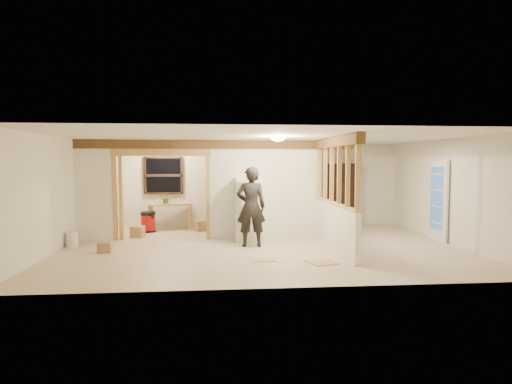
{
  "coord_description": "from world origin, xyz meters",
  "views": [
    {
      "loc": [
        -1.01,
        -9.66,
        1.94
      ],
      "look_at": [
        -0.1,
        0.4,
        1.23
      ],
      "focal_mm": 30.0,
      "sensor_mm": 36.0,
      "label": 1
    }
  ],
  "objects": [
    {
      "name": "partition_center",
      "position": [
        0.2,
        1.2,
        1.25
      ],
      "size": [
        2.8,
        0.12,
        2.5
      ],
      "primitive_type": "cube",
      "color": "silver",
      "rests_on": "floor"
    },
    {
      "name": "partition_left_stub",
      "position": [
        -4.05,
        1.2,
        1.25
      ],
      "size": [
        0.9,
        0.12,
        2.5
      ],
      "primitive_type": "cube",
      "color": "silver",
      "rests_on": "floor"
    },
    {
      "name": "ceiling_dome_main",
      "position": [
        0.3,
        -0.5,
        2.48
      ],
      "size": [
        0.36,
        0.36,
        0.16
      ],
      "primitive_type": "ellipsoid",
      "color": "#FFEABF",
      "rests_on": "ceiling"
    },
    {
      "name": "stud_partition",
      "position": [
        1.6,
        -0.4,
        1.66
      ],
      "size": [
        0.14,
        3.2,
        1.32
      ],
      "primitive_type": "cube",
      "color": "tan",
      "rests_on": "pony_wall"
    },
    {
      "name": "french_door",
      "position": [
        4.42,
        0.4,
        1.0
      ],
      "size": [
        0.12,
        0.86,
        2.0
      ],
      "primitive_type": "cube",
      "color": "white",
      "rests_on": "floor"
    },
    {
      "name": "shop_vac",
      "position": [
        -2.93,
        2.34,
        0.29
      ],
      "size": [
        0.48,
        0.48,
        0.58
      ],
      "primitive_type": "cylinder",
      "rotation": [
        0.0,
        0.0,
        0.08
      ],
      "color": "#9E0C0D",
      "rests_on": "floor"
    },
    {
      "name": "hanging_bulb",
      "position": [
        -2.0,
        1.6,
        2.18
      ],
      "size": [
        0.07,
        0.07,
        0.07
      ],
      "primitive_type": "ellipsoid",
      "color": "#FFD88C",
      "rests_on": "ceiling"
    },
    {
      "name": "floor_panel_near",
      "position": [
        1.0,
        -1.66,
        0.01
      ],
      "size": [
        0.63,
        0.63,
        0.02
      ],
      "primitive_type": "cube",
      "rotation": [
        0.0,
        0.0,
        0.31
      ],
      "color": "tan",
      "rests_on": "floor"
    },
    {
      "name": "box_util_b",
      "position": [
        -3.07,
        1.52,
        0.15
      ],
      "size": [
        0.36,
        0.36,
        0.29
      ],
      "primitive_type": "cube",
      "rotation": [
        0.0,
        0.0,
        -0.16
      ],
      "color": "#A27C4E",
      "rests_on": "floor"
    },
    {
      "name": "doorway_frame",
      "position": [
        -2.4,
        1.2,
        1.1
      ],
      "size": [
        2.46,
        0.14,
        2.2
      ],
      "primitive_type": "cube",
      "color": "tan",
      "rests_on": "floor"
    },
    {
      "name": "window_back",
      "position": [
        -2.6,
        3.17,
        1.55
      ],
      "size": [
        1.12,
        0.1,
        1.1
      ],
      "primitive_type": "cube",
      "color": "black",
      "rests_on": "wall_back"
    },
    {
      "name": "ceiling",
      "position": [
        0.0,
        0.0,
        2.5
      ],
      "size": [
        9.0,
        6.5,
        0.01
      ],
      "primitive_type": "cube",
      "color": "white"
    },
    {
      "name": "woman",
      "position": [
        -0.24,
        0.06,
        0.92
      ],
      "size": [
        0.67,
        0.44,
        1.84
      ],
      "primitive_type": "imported",
      "rotation": [
        0.0,
        0.0,
        3.15
      ],
      "color": "black",
      "rests_on": "floor"
    },
    {
      "name": "floor",
      "position": [
        0.0,
        0.0,
        -0.01
      ],
      "size": [
        9.0,
        6.5,
        0.01
      ],
      "primitive_type": "cube",
      "color": "#BDA88D",
      "rests_on": "ground"
    },
    {
      "name": "header_beam_right",
      "position": [
        1.6,
        -0.4,
        2.38
      ],
      "size": [
        0.18,
        3.3,
        0.22
      ],
      "primitive_type": "cube",
      "color": "brown",
      "rests_on": "ceiling"
    },
    {
      "name": "pony_wall",
      "position": [
        1.6,
        -0.4,
        0.5
      ],
      "size": [
        0.12,
        3.2,
        1.0
      ],
      "primitive_type": "cube",
      "color": "silver",
      "rests_on": "floor"
    },
    {
      "name": "refrigerator",
      "position": [
        -0.24,
        0.83,
        0.78
      ],
      "size": [
        0.64,
        0.63,
        1.56
      ],
      "primitive_type": "cube",
      "color": "white",
      "rests_on": "floor"
    },
    {
      "name": "box_util_a",
      "position": [
        -1.46,
        2.43,
        0.15
      ],
      "size": [
        0.43,
        0.4,
        0.29
      ],
      "primitive_type": "cube",
      "rotation": [
        0.0,
        0.0,
        0.42
      ],
      "color": "#A27C4E",
      "rests_on": "floor"
    },
    {
      "name": "ceiling_dome_util",
      "position": [
        -2.5,
        2.3,
        2.48
      ],
      "size": [
        0.32,
        0.32,
        0.14
      ],
      "primitive_type": "ellipsoid",
      "color": "#FFEABF",
      "rests_on": "ceiling"
    },
    {
      "name": "wall_back",
      "position": [
        0.0,
        3.25,
        1.25
      ],
      "size": [
        9.0,
        0.01,
        2.5
      ],
      "primitive_type": "cube",
      "color": "silver",
      "rests_on": "floor"
    },
    {
      "name": "header_beam_back",
      "position": [
        -1.0,
        1.2,
        2.38
      ],
      "size": [
        7.0,
        0.18,
        0.22
      ],
      "primitive_type": "cube",
      "color": "brown",
      "rests_on": "ceiling"
    },
    {
      "name": "wall_left",
      "position": [
        -4.5,
        0.0,
        1.25
      ],
      "size": [
        0.01,
        6.5,
        2.5
      ],
      "primitive_type": "cube",
      "color": "silver",
      "rests_on": "floor"
    },
    {
      "name": "bookshelf",
      "position": [
        2.8,
        3.02,
        0.95
      ],
      "size": [
        0.95,
        0.32,
        1.9
      ],
      "primitive_type": "cube",
      "color": "black",
      "rests_on": "floor"
    },
    {
      "name": "box_front",
      "position": [
        -3.43,
        -0.33,
        0.11
      ],
      "size": [
        0.3,
        0.25,
        0.23
      ],
      "primitive_type": "cube",
      "rotation": [
        0.0,
        0.0,
        0.07
      ],
      "color": "#A27C4E",
      "rests_on": "floor"
    },
    {
      "name": "wall_front",
      "position": [
        0.0,
        -3.25,
        1.25
      ],
      "size": [
        9.0,
        0.01,
        2.5
      ],
      "primitive_type": "cube",
      "color": "silver",
      "rests_on": "floor"
    },
    {
      "name": "floor_panel_far",
      "position": [
        -0.1,
        -1.33,
        0.01
      ],
      "size": [
        0.49,
        0.4,
        0.01
      ],
      "primitive_type": "cube",
      "rotation": [
        0.0,
        0.0,
        0.05
      ],
      "color": "tan",
      "rests_on": "floor"
    },
    {
      "name": "bucket",
      "position": [
        -4.34,
        0.38,
        0.17
      ],
      "size": [
        0.27,
        0.27,
        0.34
      ],
      "primitive_type": "cylinder",
      "rotation": [
        0.0,
        0.0,
        0.02
      ],
      "color": "white",
      "rests_on": "floor"
    },
    {
      "name": "potted_plant",
      "position": [
        -2.47,
        2.68,
        0.93
      ],
      "size": [
        0.36,
        0.33,
        0.33
      ],
      "primitive_type": "imported",
      "rotation": [
        0.0,
        0.0,
        -0.3
      ],
      "color": "#2E5F26",
      "rests_on": "work_table"
    },
    {
      "name": "work_table",
      "position": [
        -2.37,
        2.75,
        0.38
      ],
      "size": [
        1.31,
        0.84,
        0.76
      ],
      "primitive_type": "cube",
      "rotation": [
        0.0,
        0.0,
        0.21
      ],
      "color": "tan",
      "rests_on": "floor"
    },
    {
      "name": "wall_right",
      "position": [
        4.5,
        0.0,
        1.25
      ],
      "size": [
        0.01,
        6.5,
        2.5
      ],
      "primitive_type": "cube",
      "color": "silver",
      "rests_on": "floor"
    }
  ]
}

